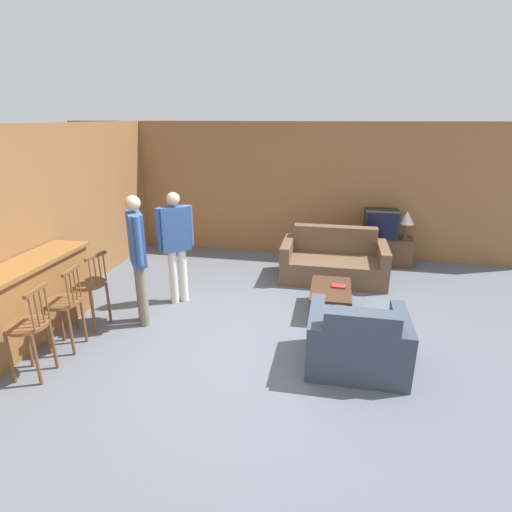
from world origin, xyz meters
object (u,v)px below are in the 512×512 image
at_px(book_on_table, 339,286).
at_px(table_lamp, 407,218).
at_px(bar_chair_mid, 64,307).
at_px(coffee_table, 331,292).
at_px(bar_chair_far, 90,288).
at_px(person_by_counter, 138,253).
at_px(couch_far, 333,262).
at_px(person_by_window, 176,242).
at_px(tv, 381,224).
at_px(armchair_near, 357,343).
at_px(tv_unit, 378,250).
at_px(bar_chair_near, 29,330).

height_order(book_on_table, table_lamp, table_lamp).
distance_m(bar_chair_mid, coffee_table, 3.48).
relative_size(bar_chair_far, person_by_counter, 0.59).
relative_size(couch_far, table_lamp, 3.36).
bearing_deg(person_by_counter, coffee_table, 18.03).
bearing_deg(couch_far, person_by_window, -148.60).
distance_m(book_on_table, table_lamp, 2.55).
bearing_deg(bar_chair_far, tv, 39.58).
xyz_separation_m(armchair_near, tv, (0.54, 3.55, 0.49)).
height_order(tv, person_by_counter, person_by_counter).
relative_size(bar_chair_far, tv_unit, 0.85).
bearing_deg(tv_unit, bar_chair_mid, -135.99).
height_order(bar_chair_far, coffee_table, bar_chair_far).
relative_size(bar_chair_near, bar_chair_mid, 1.00).
relative_size(bar_chair_mid, armchair_near, 0.97).
xyz_separation_m(bar_chair_mid, couch_far, (3.12, 2.89, -0.26)).
height_order(book_on_table, person_by_window, person_by_window).
xyz_separation_m(couch_far, book_on_table, (0.08, -1.26, 0.09)).
relative_size(tv_unit, person_by_window, 0.73).
bearing_deg(bar_chair_near, person_by_counter, 65.52).
xyz_separation_m(bar_chair_near, book_on_table, (3.21, 2.19, -0.17)).
xyz_separation_m(coffee_table, person_by_window, (-2.26, -0.08, 0.64)).
bearing_deg(person_by_counter, bar_chair_near, -114.48).
xyz_separation_m(tv_unit, person_by_counter, (-3.35, -3.05, 0.74)).
relative_size(bar_chair_near, person_by_window, 0.62).
xyz_separation_m(tv_unit, tv, (0.00, -0.00, 0.52)).
distance_m(couch_far, table_lamp, 1.70).
relative_size(bar_chair_mid, book_on_table, 5.21).
relative_size(table_lamp, person_by_counter, 0.30).
height_order(bar_chair_near, person_by_counter, person_by_counter).
distance_m(bar_chair_mid, person_by_window, 1.76).
bearing_deg(coffee_table, book_on_table, 24.75).
bearing_deg(person_by_window, bar_chair_far, -131.52).
xyz_separation_m(couch_far, person_by_window, (-2.29, -1.40, 0.66)).
bearing_deg(bar_chair_near, person_by_window, 67.88).
relative_size(bar_chair_far, tv, 1.73).
xyz_separation_m(bar_chair_mid, tv, (3.95, 3.82, 0.23)).
distance_m(tv_unit, table_lamp, 0.79).
xyz_separation_m(coffee_table, table_lamp, (1.30, 2.24, 0.59)).
distance_m(bar_chair_near, coffee_table, 3.77).
bearing_deg(coffee_table, bar_chair_far, -161.63).
distance_m(coffee_table, book_on_table, 0.14).
xyz_separation_m(bar_chair_mid, tv_unit, (3.95, 3.82, -0.29)).
bearing_deg(couch_far, table_lamp, 36.03).
bearing_deg(person_by_counter, armchair_near, -10.09).
height_order(tv_unit, table_lamp, table_lamp).
relative_size(bar_chair_mid, coffee_table, 1.14).
xyz_separation_m(couch_far, coffee_table, (-0.03, -1.31, 0.02)).
distance_m(bar_chair_near, person_by_counter, 1.53).
relative_size(book_on_table, table_lamp, 0.38).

